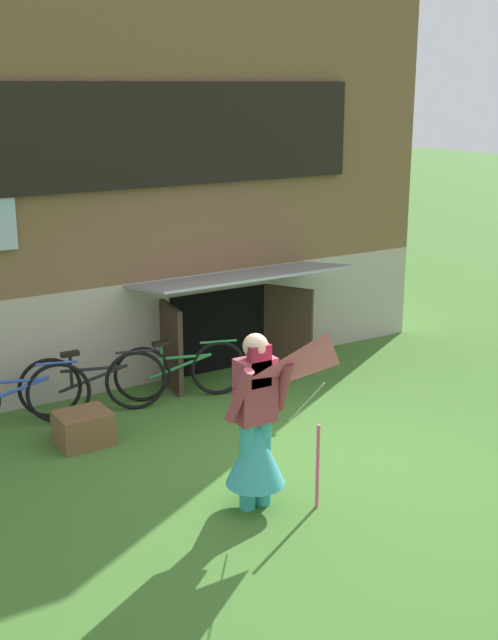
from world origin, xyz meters
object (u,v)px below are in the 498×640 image
at_px(bicycle_blue, 13,396).
at_px(wooden_crate, 83,428).
at_px(bicycle_green, 181,370).
at_px(bicycle_black, 93,383).
at_px(person, 256,436).
at_px(kite, 326,377).

height_order(bicycle_blue, wooden_crate, bicycle_blue).
bearing_deg(bicycle_green, bicycle_black, -167.20).
bearing_deg(bicycle_blue, bicycle_black, 11.81).
distance_m(person, bicycle_blue, 3.12).
height_order(person, wooden_crate, person).
bearing_deg(wooden_crate, kite, -65.19).
bearing_deg(bicycle_green, kite, -77.57).
height_order(person, bicycle_black, person).
xyz_separation_m(kite, wooden_crate, (-1.17, 2.53, -1.11)).
distance_m(bicycle_black, wooden_crate, 0.84).
bearing_deg(bicycle_blue, bicycle_green, 11.75).
distance_m(bicycle_blue, wooden_crate, 0.94).
bearing_deg(kite, bicycle_black, 103.34).
relative_size(bicycle_green, bicycle_blue, 0.95).
distance_m(kite, bicycle_blue, 3.82).
bearing_deg(wooden_crate, bicycle_black, 60.91).
relative_size(kite, bicycle_green, 1.05).
height_order(person, bicycle_blue, person).
distance_m(bicycle_green, bicycle_blue, 1.94).
xyz_separation_m(bicycle_green, bicycle_black, (-1.05, 0.09, 0.01)).
bearing_deg(wooden_crate, bicycle_green, 23.62).
bearing_deg(person, kite, -67.78).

